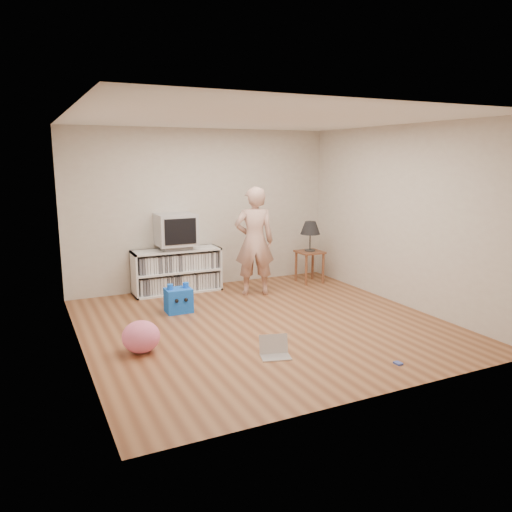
{
  "coord_description": "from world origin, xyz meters",
  "views": [
    {
      "loc": [
        -2.77,
        -5.57,
        2.14
      ],
      "look_at": [
        0.09,
        0.4,
        0.83
      ],
      "focal_mm": 35.0,
      "sensor_mm": 36.0,
      "label": 1
    }
  ],
  "objects_px": {
    "plush_pink": "(141,337)",
    "crt_tv": "(176,229)",
    "side_table": "(310,259)",
    "plush_blue": "(179,300)",
    "dvd_deck": "(176,247)",
    "person": "(254,241)",
    "laptop": "(275,350)",
    "table_lamp": "(310,229)",
    "media_unit": "(177,270)"
  },
  "relations": [
    {
      "from": "plush_pink",
      "to": "crt_tv",
      "type": "bearing_deg",
      "value": 64.18
    },
    {
      "from": "side_table",
      "to": "plush_blue",
      "type": "relative_size",
      "value": 1.33
    },
    {
      "from": "side_table",
      "to": "plush_blue",
      "type": "xyz_separation_m",
      "value": [
        -2.56,
        -0.68,
        -0.24
      ]
    },
    {
      "from": "dvd_deck",
      "to": "crt_tv",
      "type": "height_order",
      "value": "crt_tv"
    },
    {
      "from": "person",
      "to": "dvd_deck",
      "type": "bearing_deg",
      "value": -14.68
    },
    {
      "from": "crt_tv",
      "to": "laptop",
      "type": "xyz_separation_m",
      "value": [
        0.19,
        -3.03,
        -0.96
      ]
    },
    {
      "from": "person",
      "to": "laptop",
      "type": "distance_m",
      "value": 2.65
    },
    {
      "from": "laptop",
      "to": "crt_tv",
      "type": "bearing_deg",
      "value": 108.96
    },
    {
      "from": "plush_blue",
      "to": "plush_pink",
      "type": "xyz_separation_m",
      "value": [
        -0.81,
        -1.24,
        0.0
      ]
    },
    {
      "from": "crt_tv",
      "to": "table_lamp",
      "type": "xyz_separation_m",
      "value": [
        2.27,
        -0.37,
        -0.08
      ]
    },
    {
      "from": "crt_tv",
      "to": "plush_pink",
      "type": "bearing_deg",
      "value": -115.82
    },
    {
      "from": "table_lamp",
      "to": "laptop",
      "type": "height_order",
      "value": "table_lamp"
    },
    {
      "from": "dvd_deck",
      "to": "plush_pink",
      "type": "distance_m",
      "value": 2.61
    },
    {
      "from": "plush_pink",
      "to": "laptop",
      "type": "bearing_deg",
      "value": -29.67
    },
    {
      "from": "dvd_deck",
      "to": "side_table",
      "type": "relative_size",
      "value": 0.82
    },
    {
      "from": "side_table",
      "to": "table_lamp",
      "type": "relative_size",
      "value": 1.07
    },
    {
      "from": "side_table",
      "to": "plush_pink",
      "type": "bearing_deg",
      "value": -150.32
    },
    {
      "from": "table_lamp",
      "to": "dvd_deck",
      "type": "bearing_deg",
      "value": 170.73
    },
    {
      "from": "dvd_deck",
      "to": "table_lamp",
      "type": "distance_m",
      "value": 2.31
    },
    {
      "from": "table_lamp",
      "to": "plush_blue",
      "type": "distance_m",
      "value": 2.76
    },
    {
      "from": "side_table",
      "to": "table_lamp",
      "type": "bearing_deg",
      "value": 180.0
    },
    {
      "from": "table_lamp",
      "to": "plush_pink",
      "type": "distance_m",
      "value": 3.96
    },
    {
      "from": "media_unit",
      "to": "person",
      "type": "relative_size",
      "value": 0.82
    },
    {
      "from": "laptop",
      "to": "plush_blue",
      "type": "xyz_separation_m",
      "value": [
        -0.48,
        1.98,
        0.12
      ]
    },
    {
      "from": "person",
      "to": "laptop",
      "type": "bearing_deg",
      "value": 86.82
    },
    {
      "from": "crt_tv",
      "to": "laptop",
      "type": "relative_size",
      "value": 1.6
    },
    {
      "from": "dvd_deck",
      "to": "plush_blue",
      "type": "distance_m",
      "value": 1.22
    },
    {
      "from": "dvd_deck",
      "to": "crt_tv",
      "type": "distance_m",
      "value": 0.29
    },
    {
      "from": "media_unit",
      "to": "laptop",
      "type": "height_order",
      "value": "media_unit"
    },
    {
      "from": "crt_tv",
      "to": "table_lamp",
      "type": "bearing_deg",
      "value": -9.19
    },
    {
      "from": "crt_tv",
      "to": "side_table",
      "type": "bearing_deg",
      "value": -9.19
    },
    {
      "from": "crt_tv",
      "to": "person",
      "type": "xyz_separation_m",
      "value": [
        1.07,
        -0.66,
        -0.17
      ]
    },
    {
      "from": "plush_pink",
      "to": "side_table",
      "type": "bearing_deg",
      "value": 29.68
    },
    {
      "from": "dvd_deck",
      "to": "plush_pink",
      "type": "height_order",
      "value": "dvd_deck"
    },
    {
      "from": "plush_blue",
      "to": "laptop",
      "type": "bearing_deg",
      "value": -75.58
    },
    {
      "from": "crt_tv",
      "to": "person",
      "type": "relative_size",
      "value": 0.35
    },
    {
      "from": "plush_pink",
      "to": "dvd_deck",
      "type": "bearing_deg",
      "value": 64.21
    },
    {
      "from": "media_unit",
      "to": "table_lamp",
      "type": "relative_size",
      "value": 2.72
    },
    {
      "from": "media_unit",
      "to": "crt_tv",
      "type": "height_order",
      "value": "crt_tv"
    },
    {
      "from": "dvd_deck",
      "to": "plush_pink",
      "type": "bearing_deg",
      "value": -115.79
    },
    {
      "from": "dvd_deck",
      "to": "laptop",
      "type": "height_order",
      "value": "dvd_deck"
    },
    {
      "from": "plush_blue",
      "to": "media_unit",
      "type": "bearing_deg",
      "value": 75.11
    },
    {
      "from": "plush_pink",
      "to": "media_unit",
      "type": "bearing_deg",
      "value": 64.36
    },
    {
      "from": "laptop",
      "to": "plush_pink",
      "type": "bearing_deg",
      "value": 165.76
    },
    {
      "from": "media_unit",
      "to": "side_table",
      "type": "xyz_separation_m",
      "value": [
        2.27,
        -0.39,
        0.07
      ]
    },
    {
      "from": "crt_tv",
      "to": "table_lamp",
      "type": "height_order",
      "value": "crt_tv"
    },
    {
      "from": "crt_tv",
      "to": "laptop",
      "type": "height_order",
      "value": "crt_tv"
    },
    {
      "from": "media_unit",
      "to": "side_table",
      "type": "distance_m",
      "value": 2.3
    },
    {
      "from": "side_table",
      "to": "dvd_deck",
      "type": "bearing_deg",
      "value": 170.73
    },
    {
      "from": "dvd_deck",
      "to": "person",
      "type": "relative_size",
      "value": 0.26
    }
  ]
}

